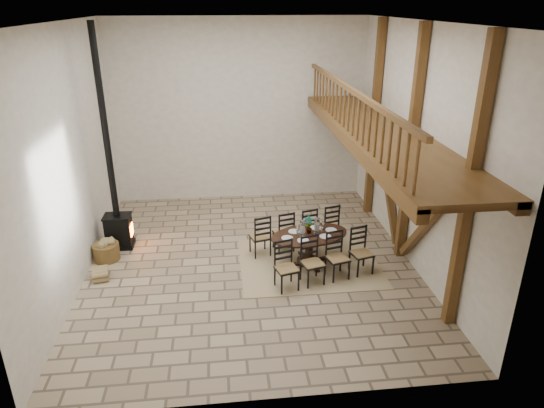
{
  "coord_description": "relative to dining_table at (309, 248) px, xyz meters",
  "views": [
    {
      "loc": [
        -0.59,
        -9.36,
        5.34
      ],
      "look_at": [
        0.51,
        0.4,
        1.22
      ],
      "focal_mm": 32.0,
      "sensor_mm": 36.0,
      "label": 1
    }
  ],
  "objects": [
    {
      "name": "dining_table",
      "position": [
        0.0,
        0.0,
        0.0
      ],
      "size": [
        2.56,
        2.41,
        1.11
      ],
      "rotation": [
        0.0,
        0.0,
        0.26
      ],
      "color": "black",
      "rests_on": "ground"
    },
    {
      "name": "log_stack",
      "position": [
        -4.42,
        -0.16,
        -0.26
      ],
      "size": [
        0.39,
        0.49,
        0.22
      ],
      "rotation": [
        0.0,
        0.0,
        0.21
      ],
      "color": "#9D8658",
      "rests_on": "ground"
    },
    {
      "name": "wood_stove",
      "position": [
        -4.25,
        1.27,
        0.77
      ],
      "size": [
        0.63,
        0.49,
        5.0
      ],
      "rotation": [
        0.0,
        0.0,
        -0.02
      ],
      "color": "black",
      "rests_on": "ground"
    },
    {
      "name": "rug",
      "position": [
        0.0,
        -0.0,
        -0.35
      ],
      "size": [
        3.0,
        2.5,
        0.02
      ],
      "primitive_type": "cube",
      "color": "tan",
      "rests_on": "ground"
    },
    {
      "name": "log_basket",
      "position": [
        -4.45,
        0.67,
        -0.16
      ],
      "size": [
        0.58,
        0.58,
        0.48
      ],
      "rotation": [
        0.0,
        0.0,
        -0.42
      ],
      "color": "brown",
      "rests_on": "ground"
    },
    {
      "name": "room_shell",
      "position": [
        -0.07,
        0.16,
        2.65
      ],
      "size": [
        7.02,
        8.02,
        5.01
      ],
      "color": "silver",
      "rests_on": "ground"
    },
    {
      "name": "ground",
      "position": [
        -1.26,
        0.16,
        -0.36
      ],
      "size": [
        8.0,
        8.0,
        0.0
      ],
      "primitive_type": "plane",
      "color": "tan",
      "rests_on": "ground"
    }
  ]
}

